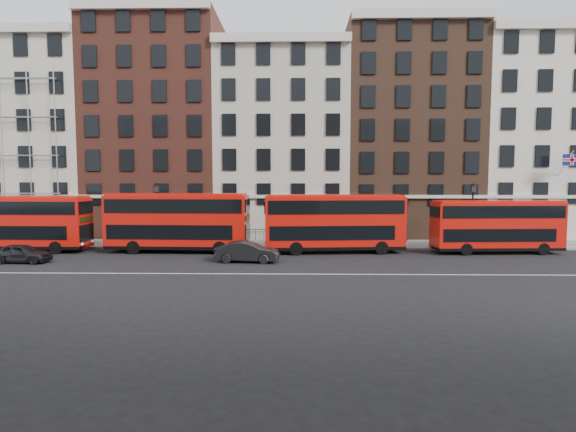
{
  "coord_description": "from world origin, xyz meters",
  "views": [
    {
      "loc": [
        1.48,
        -28.96,
        5.69
      ],
      "look_at": [
        0.81,
        5.0,
        3.0
      ],
      "focal_mm": 28.0,
      "sensor_mm": 36.0,
      "label": 1
    }
  ],
  "objects_px": {
    "bus_b": "(177,221)",
    "car_rear": "(22,253)",
    "car_front": "(247,252)",
    "bus_c": "(334,222)",
    "traffic_light": "(538,220)",
    "bus_a": "(20,222)",
    "bus_d": "(496,225)"
  },
  "relations": [
    {
      "from": "car_front",
      "to": "traffic_light",
      "type": "distance_m",
      "value": 24.5
    },
    {
      "from": "bus_b",
      "to": "bus_a",
      "type": "bearing_deg",
      "value": -178.14
    },
    {
      "from": "bus_b",
      "to": "bus_c",
      "type": "bearing_deg",
      "value": 1.83
    },
    {
      "from": "bus_a",
      "to": "bus_b",
      "type": "xyz_separation_m",
      "value": [
        12.62,
        0.0,
        0.11
      ]
    },
    {
      "from": "bus_d",
      "to": "traffic_light",
      "type": "xyz_separation_m",
      "value": [
        4.49,
        2.31,
        0.22
      ]
    },
    {
      "from": "car_rear",
      "to": "car_front",
      "type": "bearing_deg",
      "value": -85.31
    },
    {
      "from": "bus_c",
      "to": "bus_d",
      "type": "distance_m",
      "value": 12.7
    },
    {
      "from": "car_front",
      "to": "traffic_light",
      "type": "bearing_deg",
      "value": -69.75
    },
    {
      "from": "car_front",
      "to": "bus_c",
      "type": "bearing_deg",
      "value": -51.48
    },
    {
      "from": "car_rear",
      "to": "traffic_light",
      "type": "relative_size",
      "value": 1.19
    },
    {
      "from": "bus_b",
      "to": "traffic_light",
      "type": "distance_m",
      "value": 29.65
    },
    {
      "from": "bus_a",
      "to": "traffic_light",
      "type": "distance_m",
      "value": 42.25
    },
    {
      "from": "bus_a",
      "to": "bus_d",
      "type": "relative_size",
      "value": 1.07
    },
    {
      "from": "bus_b",
      "to": "car_rear",
      "type": "height_order",
      "value": "bus_b"
    },
    {
      "from": "car_front",
      "to": "traffic_light",
      "type": "relative_size",
      "value": 1.34
    },
    {
      "from": "bus_b",
      "to": "car_front",
      "type": "distance_m",
      "value": 7.6
    },
    {
      "from": "bus_b",
      "to": "traffic_light",
      "type": "xyz_separation_m",
      "value": [
        29.56,
        2.3,
        -0.06
      ]
    },
    {
      "from": "bus_a",
      "to": "bus_d",
      "type": "distance_m",
      "value": 37.7
    },
    {
      "from": "car_front",
      "to": "bus_b",
      "type": "bearing_deg",
      "value": 59.3
    },
    {
      "from": "bus_b",
      "to": "bus_d",
      "type": "relative_size",
      "value": 1.12
    },
    {
      "from": "bus_d",
      "to": "traffic_light",
      "type": "relative_size",
      "value": 3.05
    },
    {
      "from": "car_rear",
      "to": "traffic_light",
      "type": "height_order",
      "value": "traffic_light"
    },
    {
      "from": "bus_b",
      "to": "traffic_light",
      "type": "relative_size",
      "value": 3.43
    },
    {
      "from": "bus_d",
      "to": "car_front",
      "type": "distance_m",
      "value": 19.59
    },
    {
      "from": "car_rear",
      "to": "traffic_light",
      "type": "bearing_deg",
      "value": -77.09
    },
    {
      "from": "bus_c",
      "to": "car_rear",
      "type": "bearing_deg",
      "value": -172.42
    },
    {
      "from": "bus_a",
      "to": "bus_d",
      "type": "height_order",
      "value": "bus_a"
    },
    {
      "from": "bus_c",
      "to": "traffic_light",
      "type": "bearing_deg",
      "value": 2.76
    },
    {
      "from": "bus_c",
      "to": "bus_b",
      "type": "bearing_deg",
      "value": 175.1
    },
    {
      "from": "bus_c",
      "to": "traffic_light",
      "type": "relative_size",
      "value": 3.39
    },
    {
      "from": "traffic_light",
      "to": "bus_d",
      "type": "bearing_deg",
      "value": -152.8
    },
    {
      "from": "bus_d",
      "to": "bus_b",
      "type": "bearing_deg",
      "value": 176.98
    }
  ]
}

